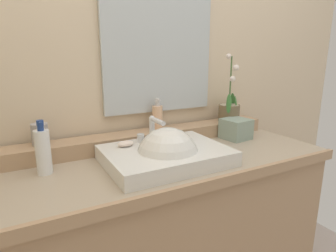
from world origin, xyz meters
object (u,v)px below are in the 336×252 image
tissue_box (236,129)px  sink_basin (167,157)px  tumbler_cup (40,134)px  soap_dispenser (157,116)px  lotion_bottle (43,151)px  potted_plant (229,109)px  soap_bar (126,144)px

tissue_box → sink_basin: bearing=-164.0°
tumbler_cup → tissue_box: bearing=-8.5°
soap_dispenser → lotion_bottle: (-0.55, -0.16, -0.04)m
tumbler_cup → potted_plant: bearing=-1.7°
soap_bar → tumbler_cup: (-0.31, 0.17, 0.04)m
soap_dispenser → lotion_bottle: bearing=-163.6°
sink_basin → tumbler_cup: (-0.45, 0.28, 0.09)m
soap_bar → lotion_bottle: 0.32m
tumbler_cup → tissue_box: tumbler_cup is taller
soap_bar → tumbler_cup: 0.36m
soap_bar → potted_plant: potted_plant is taller
tissue_box → potted_plant: bearing=68.9°
potted_plant → tumbler_cup: 0.97m
sink_basin → potted_plant: bearing=25.3°
soap_dispenser → tissue_box: (0.39, -0.15, -0.08)m
sink_basin → lotion_bottle: size_ratio=2.40×
potted_plant → soap_dispenser: (-0.43, 0.04, -0.01)m
lotion_bottle → tissue_box: lotion_bottle is taller
soap_dispenser → tumbler_cup: bearing=-179.2°
sink_basin → tissue_box: size_ratio=3.78×
potted_plant → sink_basin: bearing=-154.7°
lotion_bottle → soap_dispenser: bearing=16.4°
sink_basin → tumbler_cup: 0.53m
sink_basin → soap_bar: size_ratio=7.01×
soap_bar → tissue_box: 0.62m
tissue_box → tumbler_cup: bearing=171.5°
sink_basin → soap_dispenser: size_ratio=3.18×
sink_basin → tumbler_cup: sink_basin is taller
soap_bar → lotion_bottle: size_ratio=0.34×
sink_basin → lotion_bottle: bearing=164.5°
sink_basin → soap_dispenser: 0.32m
tumbler_cup → lotion_bottle: bearing=-91.9°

